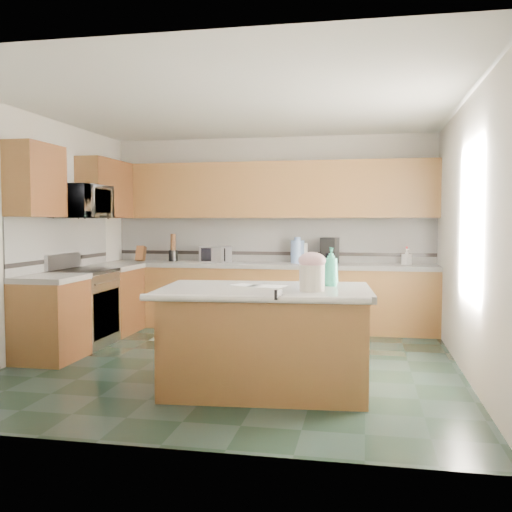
% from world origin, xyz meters
% --- Properties ---
extents(floor, '(4.60, 4.60, 0.00)m').
position_xyz_m(floor, '(0.00, 0.00, 0.00)').
color(floor, black).
rests_on(floor, ground).
extents(ceiling, '(4.60, 4.60, 0.00)m').
position_xyz_m(ceiling, '(0.00, 0.00, 2.70)').
color(ceiling, white).
rests_on(ceiling, ground).
extents(wall_back, '(4.60, 0.04, 2.70)m').
position_xyz_m(wall_back, '(0.00, 2.32, 1.35)').
color(wall_back, silver).
rests_on(wall_back, ground).
extents(wall_front, '(4.60, 0.04, 2.70)m').
position_xyz_m(wall_front, '(0.00, -2.32, 1.35)').
color(wall_front, silver).
rests_on(wall_front, ground).
extents(wall_left, '(0.04, 4.60, 2.70)m').
position_xyz_m(wall_left, '(-2.32, 0.00, 1.35)').
color(wall_left, silver).
rests_on(wall_left, ground).
extents(wall_right, '(0.04, 4.60, 2.70)m').
position_xyz_m(wall_right, '(2.32, 0.00, 1.35)').
color(wall_right, silver).
rests_on(wall_right, ground).
extents(back_base_cab, '(4.60, 0.60, 0.86)m').
position_xyz_m(back_base_cab, '(0.00, 2.00, 0.43)').
color(back_base_cab, '#32170B').
rests_on(back_base_cab, ground).
extents(back_countertop, '(4.60, 0.64, 0.06)m').
position_xyz_m(back_countertop, '(0.00, 2.00, 0.89)').
color(back_countertop, white).
rests_on(back_countertop, back_base_cab).
extents(back_upper_cab, '(4.60, 0.33, 0.78)m').
position_xyz_m(back_upper_cab, '(0.00, 2.13, 1.94)').
color(back_upper_cab, '#32170B').
rests_on(back_upper_cab, wall_back).
extents(back_backsplash, '(4.60, 0.02, 0.63)m').
position_xyz_m(back_backsplash, '(0.00, 2.29, 1.24)').
color(back_backsplash, silver).
rests_on(back_backsplash, back_countertop).
extents(back_accent_band, '(4.60, 0.01, 0.05)m').
position_xyz_m(back_accent_band, '(0.00, 2.28, 1.04)').
color(back_accent_band, black).
rests_on(back_accent_band, back_countertop).
extents(left_base_cab_rear, '(0.60, 0.82, 0.86)m').
position_xyz_m(left_base_cab_rear, '(-2.00, 1.29, 0.43)').
color(left_base_cab_rear, '#32170B').
rests_on(left_base_cab_rear, ground).
extents(left_counter_rear, '(0.64, 0.82, 0.06)m').
position_xyz_m(left_counter_rear, '(-2.00, 1.29, 0.89)').
color(left_counter_rear, white).
rests_on(left_counter_rear, left_base_cab_rear).
extents(left_base_cab_front, '(0.60, 0.72, 0.86)m').
position_xyz_m(left_base_cab_front, '(-2.00, -0.24, 0.43)').
color(left_base_cab_front, '#32170B').
rests_on(left_base_cab_front, ground).
extents(left_counter_front, '(0.64, 0.72, 0.06)m').
position_xyz_m(left_counter_front, '(-2.00, -0.24, 0.89)').
color(left_counter_front, white).
rests_on(left_counter_front, left_base_cab_front).
extents(left_backsplash, '(0.02, 2.30, 0.63)m').
position_xyz_m(left_backsplash, '(-2.29, 0.55, 1.24)').
color(left_backsplash, silver).
rests_on(left_backsplash, wall_left).
extents(left_accent_band, '(0.01, 2.30, 0.05)m').
position_xyz_m(left_accent_band, '(-2.28, 0.55, 1.04)').
color(left_accent_band, black).
rests_on(left_accent_band, wall_left).
extents(left_upper_cab_rear, '(0.33, 1.09, 0.78)m').
position_xyz_m(left_upper_cab_rear, '(-2.13, 1.42, 1.94)').
color(left_upper_cab_rear, '#32170B').
rests_on(left_upper_cab_rear, wall_left).
extents(left_upper_cab_front, '(0.33, 0.72, 0.78)m').
position_xyz_m(left_upper_cab_front, '(-2.13, -0.24, 1.94)').
color(left_upper_cab_front, '#32170B').
rests_on(left_upper_cab_front, wall_left).
extents(range_body, '(0.60, 0.76, 0.88)m').
position_xyz_m(range_body, '(-2.00, 0.50, 0.44)').
color(range_body, '#B7B7BC').
rests_on(range_body, ground).
extents(range_oven_door, '(0.02, 0.68, 0.55)m').
position_xyz_m(range_oven_door, '(-1.71, 0.50, 0.40)').
color(range_oven_door, black).
rests_on(range_oven_door, range_body).
extents(range_cooktop, '(0.62, 0.78, 0.04)m').
position_xyz_m(range_cooktop, '(-2.00, 0.50, 0.90)').
color(range_cooktop, black).
rests_on(range_cooktop, range_body).
extents(range_handle, '(0.02, 0.66, 0.02)m').
position_xyz_m(range_handle, '(-1.68, 0.50, 0.78)').
color(range_handle, '#B7B7BC').
rests_on(range_handle, range_body).
extents(range_backguard, '(0.06, 0.76, 0.18)m').
position_xyz_m(range_backguard, '(-2.26, 0.50, 1.02)').
color(range_backguard, '#B7B7BC').
rests_on(range_backguard, range_body).
extents(microwave, '(0.50, 0.73, 0.41)m').
position_xyz_m(microwave, '(-2.00, 0.50, 1.73)').
color(microwave, '#B7B7BC').
rests_on(microwave, wall_left).
extents(island_base, '(1.81, 1.13, 0.86)m').
position_xyz_m(island_base, '(0.47, -0.88, 0.43)').
color(island_base, '#32170B').
rests_on(island_base, ground).
extents(island_top, '(1.91, 1.23, 0.06)m').
position_xyz_m(island_top, '(0.47, -0.88, 0.89)').
color(island_top, white).
rests_on(island_top, island_base).
extents(island_bullnose, '(1.83, 0.21, 0.06)m').
position_xyz_m(island_bullnose, '(0.47, -1.43, 0.89)').
color(island_bullnose, white).
rests_on(island_bullnose, island_base).
extents(treat_jar, '(0.27, 0.27, 0.22)m').
position_xyz_m(treat_jar, '(0.90, -1.06, 1.03)').
color(treat_jar, beige).
rests_on(treat_jar, island_top).
extents(treat_jar_lid, '(0.23, 0.23, 0.14)m').
position_xyz_m(treat_jar_lid, '(0.90, -1.06, 1.18)').
color(treat_jar_lid, '#C8929C').
rests_on(treat_jar_lid, treat_jar).
extents(treat_jar_knob, '(0.08, 0.03, 0.03)m').
position_xyz_m(treat_jar_knob, '(0.90, -1.06, 1.22)').
color(treat_jar_knob, tan).
rests_on(treat_jar_knob, treat_jar_lid).
extents(treat_jar_knob_end_l, '(0.04, 0.04, 0.04)m').
position_xyz_m(treat_jar_knob_end_l, '(0.86, -1.06, 1.22)').
color(treat_jar_knob_end_l, tan).
rests_on(treat_jar_knob_end_l, treat_jar_lid).
extents(treat_jar_knob_end_r, '(0.04, 0.04, 0.04)m').
position_xyz_m(treat_jar_knob_end_r, '(0.94, -1.06, 1.22)').
color(treat_jar_knob_end_r, tan).
rests_on(treat_jar_knob_end_r, treat_jar_lid).
extents(soap_bottle_island, '(0.17, 0.17, 0.35)m').
position_xyz_m(soap_bottle_island, '(1.03, -0.66, 1.09)').
color(soap_bottle_island, teal).
rests_on(soap_bottle_island, island_top).
extents(paper_sheet_a, '(0.35, 0.29, 0.00)m').
position_xyz_m(paper_sheet_a, '(0.47, -0.79, 0.92)').
color(paper_sheet_a, white).
rests_on(paper_sheet_a, island_top).
extents(paper_sheet_b, '(0.30, 0.28, 0.00)m').
position_xyz_m(paper_sheet_b, '(0.27, -0.75, 0.92)').
color(paper_sheet_b, white).
rests_on(paper_sheet_b, island_top).
extents(clamp_body, '(0.05, 0.09, 0.08)m').
position_xyz_m(clamp_body, '(0.67, -1.41, 0.93)').
color(clamp_body, black).
rests_on(clamp_body, island_top).
extents(clamp_handle, '(0.01, 0.06, 0.01)m').
position_xyz_m(clamp_handle, '(0.67, -1.46, 0.91)').
color(clamp_handle, black).
rests_on(clamp_handle, island_top).
extents(knife_block, '(0.13, 0.17, 0.24)m').
position_xyz_m(knife_block, '(-1.90, 2.05, 1.03)').
color(knife_block, '#472814').
rests_on(knife_block, back_countertop).
extents(utensil_crock, '(0.13, 0.13, 0.16)m').
position_xyz_m(utensil_crock, '(-1.41, 2.08, 1.00)').
color(utensil_crock, black).
rests_on(utensil_crock, back_countertop).
extents(utensil_bundle, '(0.08, 0.08, 0.24)m').
position_xyz_m(utensil_bundle, '(-1.41, 2.08, 1.20)').
color(utensil_bundle, '#472814').
rests_on(utensil_bundle, utensil_crock).
extents(toaster_oven, '(0.46, 0.38, 0.23)m').
position_xyz_m(toaster_oven, '(-0.77, 2.05, 1.03)').
color(toaster_oven, '#B7B7BC').
rests_on(toaster_oven, back_countertop).
extents(toaster_oven_door, '(0.35, 0.01, 0.19)m').
position_xyz_m(toaster_oven_door, '(-0.77, 1.92, 1.03)').
color(toaster_oven_door, black).
rests_on(toaster_oven_door, toaster_oven).
extents(paper_towel, '(0.12, 0.12, 0.28)m').
position_xyz_m(paper_towel, '(0.48, 2.10, 1.06)').
color(paper_towel, white).
rests_on(paper_towel, back_countertop).
extents(paper_towel_base, '(0.19, 0.19, 0.01)m').
position_xyz_m(paper_towel_base, '(0.48, 2.10, 0.93)').
color(paper_towel_base, '#B7B7BC').
rests_on(paper_towel_base, back_countertop).
extents(water_jug, '(0.19, 0.19, 0.32)m').
position_xyz_m(water_jug, '(0.41, 2.06, 1.08)').
color(water_jug, '#6E8EC8').
rests_on(water_jug, back_countertop).
extents(water_jug_neck, '(0.09, 0.09, 0.05)m').
position_xyz_m(water_jug_neck, '(0.41, 2.06, 1.26)').
color(water_jug_neck, '#6E8EC8').
rests_on(water_jug_neck, water_jug).
extents(coffee_maker, '(0.26, 0.27, 0.36)m').
position_xyz_m(coffee_maker, '(0.85, 2.08, 1.10)').
color(coffee_maker, black).
rests_on(coffee_maker, back_countertop).
extents(coffee_carafe, '(0.15, 0.15, 0.15)m').
position_xyz_m(coffee_carafe, '(0.85, 2.03, 0.99)').
color(coffee_carafe, black).
rests_on(coffee_carafe, back_countertop).
extents(soap_bottle_back, '(0.14, 0.14, 0.21)m').
position_xyz_m(soap_bottle_back, '(1.88, 2.05, 1.03)').
color(soap_bottle_back, white).
rests_on(soap_bottle_back, back_countertop).
extents(soap_back_cap, '(0.02, 0.02, 0.03)m').
position_xyz_m(soap_back_cap, '(1.88, 2.05, 1.15)').
color(soap_back_cap, red).
rests_on(soap_back_cap, soap_bottle_back).
extents(window_light_proxy, '(0.02, 1.40, 1.10)m').
position_xyz_m(window_light_proxy, '(2.29, -0.20, 1.50)').
color(window_light_proxy, white).
rests_on(window_light_proxy, wall_right).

